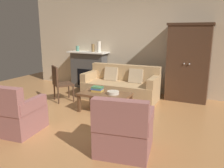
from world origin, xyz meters
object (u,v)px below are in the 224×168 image
object	(u,v)px
couch	(121,87)
fruit_bowl	(113,93)
coffee_table	(105,96)
dog	(19,99)
mantel_vase_jade	(77,48)
side_chair_wooden	(60,81)
mantel_vase_bronze	(93,48)
fireplace	(89,69)
armoire	(188,63)
armchair_near_right	(124,132)
book_stack	(97,89)
mantel_vase_cream	(99,47)
armchair_near_left	(15,115)

from	to	relation	value
couch	fruit_bowl	xyz separation A→B (m)	(0.26, -1.04, 0.14)
coffee_table	dog	distance (m)	1.96
mantel_vase_jade	side_chair_wooden	bearing A→B (deg)	-72.56
mantel_vase_jade	coffee_table	bearing A→B (deg)	-43.11
coffee_table	mantel_vase_bronze	distance (m)	2.33
fireplace	coffee_table	xyz separation A→B (m)	(1.47, -1.75, -0.20)
armoire	armchair_near_right	distance (m)	3.18
side_chair_wooden	fruit_bowl	bearing A→B (deg)	-6.66
mantel_vase_jade	couch	bearing A→B (deg)	-21.04
couch	side_chair_wooden	distance (m)	1.57
armchair_near_right	mantel_vase_bronze	bearing A→B (deg)	126.53
armoire	side_chair_wooden	xyz separation A→B (m)	(-2.84, -1.48, -0.45)
book_stack	fruit_bowl	bearing A→B (deg)	-5.38
mantel_vase_jade	side_chair_wooden	world-z (taller)	mantel_vase_jade
fruit_bowl	mantel_vase_jade	world-z (taller)	mantel_vase_jade
mantel_vase_cream	side_chair_wooden	bearing A→B (deg)	-100.08
coffee_table	dog	xyz separation A→B (m)	(-1.83, -0.70, -0.12)
mantel_vase_bronze	armchair_near_left	bearing A→B (deg)	-84.03
fruit_bowl	armchair_near_right	xyz separation A→B (m)	(0.85, -1.42, -0.14)
couch	side_chair_wooden	bearing A→B (deg)	-146.39
fruit_bowl	armchair_near_left	xyz separation A→B (m)	(-1.13, -1.61, -0.14)
armchair_near_right	dog	xyz separation A→B (m)	(-2.87, 0.71, -0.07)
armchair_near_left	dog	bearing A→B (deg)	134.68
fruit_bowl	mantel_vase_cream	bearing A→B (deg)	126.62
armchair_near_right	dog	bearing A→B (deg)	166.10
fireplace	couch	distance (m)	1.59
armoire	coffee_table	bearing A→B (deg)	-131.48
mantel_vase_jade	armchair_near_right	distance (m)	4.36
armoire	couch	distance (m)	1.79
armoire	dog	bearing A→B (deg)	-144.30
coffee_table	fruit_bowl	distance (m)	0.21
mantel_vase_jade	armchair_near_right	bearing A→B (deg)	-47.42
mantel_vase_bronze	armchair_near_right	distance (m)	4.02
book_stack	armoire	bearing A→B (deg)	43.88
fireplace	dog	xyz separation A→B (m)	(-0.36, -2.45, -0.32)
mantel_vase_jade	mantel_vase_cream	size ratio (longest dim) A/B	0.52
mantel_vase_cream	armchair_near_left	bearing A→B (deg)	-87.45
armchair_near_left	dog	world-z (taller)	armchair_near_left
fireplace	armchair_near_right	distance (m)	4.05
book_stack	armchair_near_right	xyz separation A→B (m)	(1.25, -1.46, -0.16)
side_chair_wooden	mantel_vase_jade	bearing A→B (deg)	107.44
armoire	mantel_vase_jade	bearing A→B (deg)	178.97
fruit_bowl	mantel_vase_cream	world-z (taller)	mantel_vase_cream
armoire	mantel_vase_jade	distance (m)	3.34
fireplace	armoire	distance (m)	2.98
armchair_near_right	coffee_table	bearing A→B (deg)	126.33
mantel_vase_cream	armchair_near_right	size ratio (longest dim) A/B	0.35
fireplace	fruit_bowl	bearing A→B (deg)	-46.37
book_stack	armchair_near_left	distance (m)	1.81
book_stack	side_chair_wooden	distance (m)	1.16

